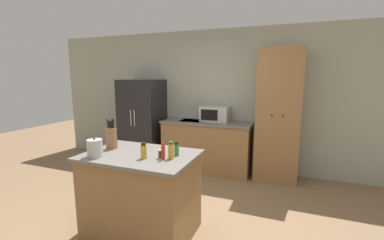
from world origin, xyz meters
The scene contains 16 objects.
ground_plane centered at (0.00, 0.00, 0.00)m, with size 14.00×14.00×0.00m, color #846647.
wall_back centered at (0.00, 2.33, 1.30)m, with size 7.20×0.06×2.60m.
refrigerator centered at (-1.44, 1.97, 0.84)m, with size 0.78×0.68×1.68m.
back_counter centered at (-0.10, 2.01, 0.47)m, with size 1.64×0.62×0.93m.
pantry_cabinet centered at (1.14, 2.04, 1.10)m, with size 0.69×0.54×2.20m.
kitchen_island centered at (-0.17, -0.12, 0.46)m, with size 1.20×0.82×0.92m.
microwave centered at (0.03, 2.10, 1.07)m, with size 0.51×0.36×0.27m.
knife_block centered at (-0.58, -0.05, 1.05)m, with size 0.11×0.07×0.35m.
spice_bottle_tall_dark centered at (0.09, -0.08, 0.97)m, with size 0.05×0.05×0.11m.
spice_bottle_short_red centered at (0.11, -0.17, 0.96)m, with size 0.04×0.04×0.09m.
spice_bottle_amber_oil centered at (0.23, -0.03, 0.99)m, with size 0.05×0.05×0.15m.
spice_bottle_green_herb centered at (0.16, -0.19, 1.00)m, with size 0.04×0.04×0.17m.
spice_bottle_pale_salt centered at (-0.04, -0.24, 1.00)m, with size 0.06×0.06×0.17m.
spice_bottle_orange_cap centered at (0.22, -0.14, 1.00)m, with size 0.06×0.06×0.18m.
kettle centered at (-0.54, -0.37, 1.01)m, with size 0.16×0.16×0.21m.
fire_extinguisher centered at (-1.98, 1.76, 0.20)m, with size 0.12×0.12×0.44m.
Camera 1 is at (1.33, -2.40, 1.74)m, focal length 24.00 mm.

